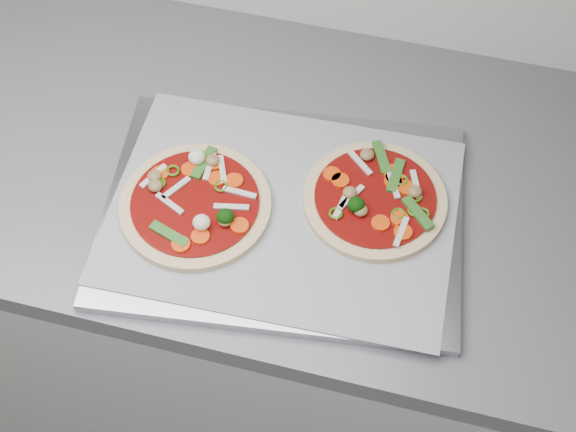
# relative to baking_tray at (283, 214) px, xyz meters

# --- Properties ---
(baking_tray) EXTENTS (0.53, 0.42, 0.02)m
(baking_tray) POSITION_rel_baking_tray_xyz_m (0.00, 0.00, 0.00)
(baking_tray) COLOR #9B9BA0
(baking_tray) RESTS_ON countertop
(parchment) EXTENTS (0.48, 0.36, 0.00)m
(parchment) POSITION_rel_baking_tray_xyz_m (0.00, 0.00, 0.01)
(parchment) COLOR #9C9DA2
(parchment) RESTS_ON baking_tray
(pizza_left) EXTENTS (0.23, 0.23, 0.04)m
(pizza_left) POSITION_rel_baking_tray_xyz_m (-0.12, -0.02, 0.02)
(pizza_left) COLOR #D0B57D
(pizza_left) RESTS_ON parchment
(pizza_right) EXTENTS (0.26, 0.26, 0.03)m
(pizza_right) POSITION_rel_baking_tray_xyz_m (0.12, 0.04, 0.02)
(pizza_right) COLOR #D0B57D
(pizza_right) RESTS_ON parchment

